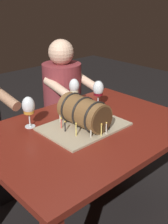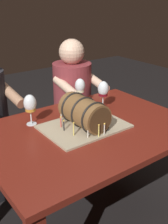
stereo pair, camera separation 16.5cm
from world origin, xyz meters
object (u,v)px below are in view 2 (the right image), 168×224
Objects in this scene: barrel_cake at (84,115)px; wine_glass_red at (103,90)px; person_seated_right at (73,110)px; dining_table at (88,144)px; wine_glass_amber at (30,105)px; wine_glass_white at (80,87)px.

wine_glass_red is at bearing 29.56° from barrel_cake.
person_seated_right is (0.11, 0.54, -0.35)m from wine_glass_red.
wine_glass_red is at bearing -101.83° from person_seated_right.
dining_table is 6.55× the size of wine_glass_amber.
barrel_cake is 0.39m from wine_glass_white.
wine_glass_red reaches higher than barrel_cake.
wine_glass_white is 0.54m from person_seated_right.
wine_glass_amber reaches higher than wine_glass_white.
wine_glass_red is 0.17× the size of person_seated_right.
dining_table is at bearing -118.70° from wine_glass_white.
wine_glass_red is (0.52, -0.07, 0.00)m from wine_glass_amber.
wine_glass_red reaches higher than dining_table.
dining_table is 0.20m from barrel_cake.
wine_glass_red reaches higher than wine_glass_white.
dining_table is 6.63× the size of wine_glass_white.
barrel_cake is at bearing -44.23° from wine_glass_amber.
barrel_cake is at bearing -122.48° from wine_glass_white.
wine_glass_amber is 0.86m from person_seated_right.
wine_glass_amber reaches higher than dining_table.
dining_table is at bearing -145.53° from wine_glass_red.
person_seated_right reaches higher than wine_glass_amber.
barrel_cake reaches higher than wine_glass_amber.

